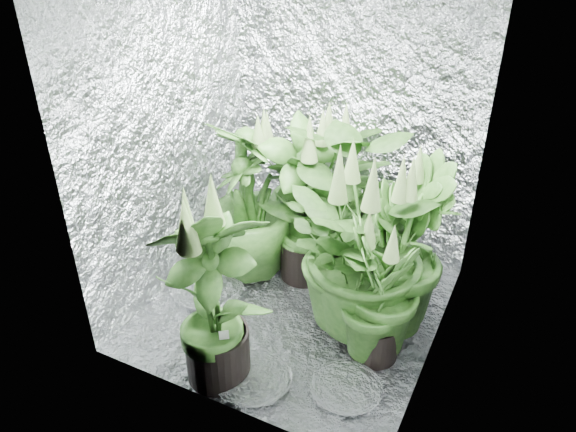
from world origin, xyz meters
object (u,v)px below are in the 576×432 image
Objects in this scene: plant_b at (305,206)px; circulation_fan at (414,273)px; plant_d at (249,201)px; plant_c at (404,249)px; plant_f at (213,296)px; plant_a at (326,187)px; plant_g at (380,294)px; plant_e at (356,247)px.

circulation_fan is (0.68, 0.11, -0.34)m from plant_b.
plant_b is 0.34m from plant_d.
plant_b reaches higher than circulation_fan.
plant_c is at bearing -87.34° from circulation_fan.
plant_a is at bearing 87.25° from plant_f.
plant_d is 1.21× the size of plant_g.
plant_e is 0.28m from plant_g.
plant_f reaches higher than plant_c.
circulation_fan is (0.64, -0.14, -0.36)m from plant_a.
plant_b is at bearing -97.00° from plant_a.
plant_b is 0.95m from plant_f.
plant_c is 0.43m from circulation_fan.
plant_f is (-0.47, -0.64, -0.03)m from plant_e.
plant_a is 0.49m from plant_d.
plant_a is 0.25m from plant_b.
plant_e reaches higher than plant_a.
plant_g is at bearing -36.54° from plant_b.
circulation_fan is at bearing 86.01° from plant_g.
plant_c is (0.63, -0.42, -0.03)m from plant_a.
plant_d is at bearing 175.39° from plant_c.
plant_f is at bearing -126.43° from plant_e.
plant_g is at bearing 36.14° from plant_f.
circulation_fan is at bearing -11.87° from plant_a.
plant_b is 0.77m from circulation_fan.
plant_b is at bearing 143.46° from plant_g.
plant_e is at bearing 53.57° from plant_f.
plant_d is at bearing 163.58° from plant_e.
plant_c is 0.99× the size of plant_d.
plant_d is at bearing -162.29° from circulation_fan.
plant_a is at bearing 146.46° from plant_c.
plant_e is at bearing -145.14° from plant_c.
circulation_fan is at bearing 56.62° from plant_f.
plant_f is at bearing -143.86° from plant_g.
plant_e reaches higher than circulation_fan.
plant_d is 0.96× the size of plant_e.
circulation_fan is (1.00, 0.20, -0.34)m from plant_d.
plant_b is 1.24× the size of plant_g.
plant_d is at bearing -136.98° from plant_a.
circulation_fan is (0.04, 0.58, -0.24)m from plant_g.
plant_f is at bearing -91.63° from plant_b.
plant_a is 0.99× the size of plant_f.
plant_e is (0.41, -0.56, 0.01)m from plant_a.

